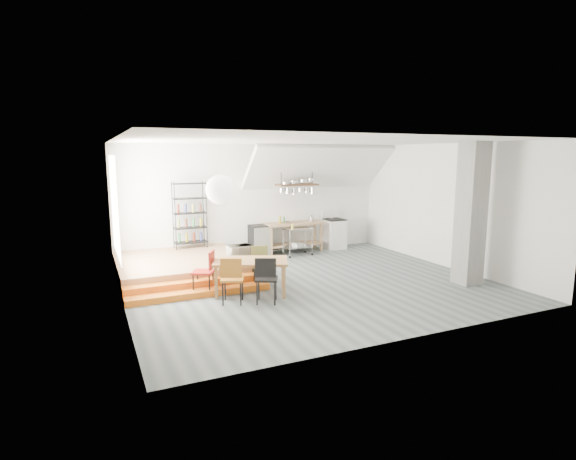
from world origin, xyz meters
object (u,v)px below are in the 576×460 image
rolling_cart (298,238)px  mini_fridge (259,240)px  stove (334,233)px  dining_table (251,264)px

rolling_cart → mini_fridge: size_ratio=0.97×
stove → rolling_cart: (-1.49, -0.46, 0.04)m
rolling_cart → mini_fridge: 1.13m
stove → rolling_cart: bearing=-163.0°
dining_table → rolling_cart: bearing=71.5°
stove → mini_fridge: stove is taller
dining_table → rolling_cart: rolling_cart is taller
mini_fridge → rolling_cart: bearing=-26.3°
stove → rolling_cart: stove is taller
rolling_cart → dining_table: bearing=-136.1°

